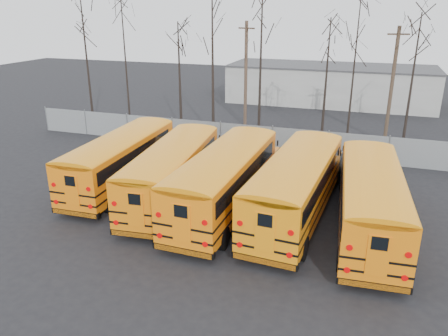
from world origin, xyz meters
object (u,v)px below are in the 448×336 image
(bus_e, at_px, (371,195))
(utility_pole_right, at_px, (392,86))
(bus_a, at_px, (123,156))
(bus_d, at_px, (297,181))
(bus_b, at_px, (174,167))
(bus_c, at_px, (226,175))
(utility_pole_left, at_px, (246,74))

(bus_e, height_order, utility_pole_right, utility_pole_right)
(bus_a, relative_size, bus_d, 0.94)
(bus_b, bearing_deg, utility_pole_right, 47.55)
(bus_a, relative_size, bus_e, 0.97)
(bus_c, bearing_deg, utility_pole_right, 63.99)
(bus_b, relative_size, utility_pole_right, 1.33)
(bus_b, relative_size, bus_e, 1.00)
(utility_pole_left, distance_m, utility_pole_right, 12.06)
(bus_c, height_order, bus_d, bus_c)
(utility_pole_left, bearing_deg, utility_pole_right, 10.47)
(utility_pole_right, bearing_deg, bus_a, -149.78)
(bus_d, bearing_deg, utility_pole_left, 118.09)
(bus_a, bearing_deg, bus_c, -12.59)
(bus_c, relative_size, bus_d, 1.00)
(utility_pole_right, bearing_deg, bus_d, -119.34)
(bus_e, relative_size, utility_pole_left, 1.31)
(bus_a, height_order, bus_e, bus_e)
(bus_e, bearing_deg, bus_c, 174.65)
(bus_d, bearing_deg, bus_a, 178.52)
(bus_e, bearing_deg, utility_pole_right, 82.63)
(bus_e, xyz_separation_m, utility_pole_right, (0.90, 15.50, 2.64))
(bus_a, relative_size, utility_pole_left, 1.27)
(bus_a, xyz_separation_m, bus_c, (6.90, -1.29, 0.11))
(utility_pole_right, bearing_deg, bus_e, -106.35)
(bus_d, distance_m, utility_pole_right, 15.87)
(bus_d, xyz_separation_m, bus_e, (3.50, -0.47, -0.07))
(bus_b, distance_m, bus_c, 3.18)
(bus_a, distance_m, bus_b, 3.85)
(bus_d, relative_size, bus_e, 1.04)
(bus_b, distance_m, utility_pole_left, 16.92)
(utility_pole_right, bearing_deg, bus_c, -130.66)
(bus_c, distance_m, utility_pole_left, 17.71)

